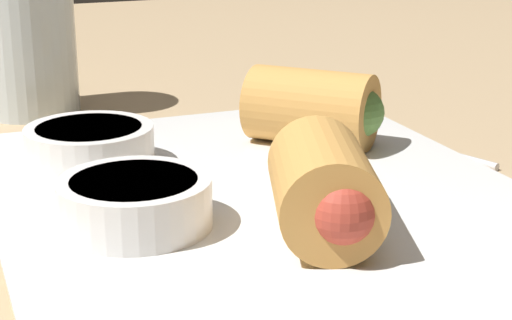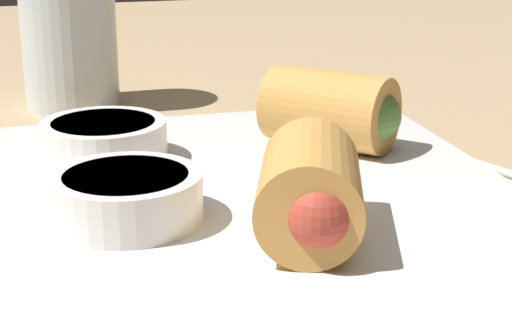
{
  "view_description": "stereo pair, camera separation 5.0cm",
  "coord_description": "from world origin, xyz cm",
  "px_view_note": "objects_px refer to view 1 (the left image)",
  "views": [
    {
      "loc": [
        -35.72,
        15.49,
        18.84
      ],
      "look_at": [
        2.78,
        0.36,
        5.35
      ],
      "focal_mm": 60.0,
      "sensor_mm": 36.0,
      "label": 1
    },
    {
      "loc": [
        -37.27,
        10.73,
        18.84
      ],
      "look_at": [
        2.78,
        0.36,
        5.35
      ],
      "focal_mm": 60.0,
      "sensor_mm": 36.0,
      "label": 2
    }
  ],
  "objects_px": {
    "dipping_bowl_far": "(90,145)",
    "drinking_glass": "(25,28)",
    "serving_plate": "(256,207)",
    "dipping_bowl_near": "(135,201)"
  },
  "relations": [
    {
      "from": "serving_plate",
      "to": "dipping_bowl_near",
      "type": "relative_size",
      "value": 4.53
    },
    {
      "from": "dipping_bowl_near",
      "to": "drinking_glass",
      "type": "bearing_deg",
      "value": 2.15
    },
    {
      "from": "serving_plate",
      "to": "dipping_bowl_near",
      "type": "height_order",
      "value": "dipping_bowl_near"
    },
    {
      "from": "serving_plate",
      "to": "drinking_glass",
      "type": "bearing_deg",
      "value": 16.34
    },
    {
      "from": "dipping_bowl_far",
      "to": "serving_plate",
      "type": "bearing_deg",
      "value": -137.46
    },
    {
      "from": "serving_plate",
      "to": "drinking_glass",
      "type": "height_order",
      "value": "drinking_glass"
    },
    {
      "from": "drinking_glass",
      "to": "dipping_bowl_near",
      "type": "bearing_deg",
      "value": -177.85
    },
    {
      "from": "serving_plate",
      "to": "dipping_bowl_far",
      "type": "relative_size",
      "value": 4.53
    },
    {
      "from": "dipping_bowl_far",
      "to": "drinking_glass",
      "type": "distance_m",
      "value": 0.2
    },
    {
      "from": "dipping_bowl_far",
      "to": "drinking_glass",
      "type": "height_order",
      "value": "drinking_glass"
    }
  ]
}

